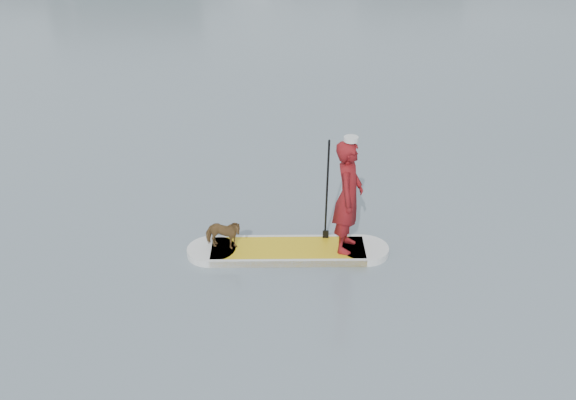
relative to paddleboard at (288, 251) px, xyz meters
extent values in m
plane|color=slate|center=(2.48, 1.75, -0.06)|extent=(140.00, 140.00, 0.00)
cube|color=gold|center=(0.00, 0.00, 0.00)|extent=(2.58, 1.12, 0.12)
cylinder|color=silver|center=(-1.24, 0.16, 0.00)|extent=(0.80, 0.80, 0.12)
cylinder|color=silver|center=(1.24, -0.16, 0.00)|extent=(0.80, 0.80, 0.12)
cube|color=silver|center=(0.05, 0.37, 0.00)|extent=(2.49, 0.38, 0.12)
cube|color=silver|center=(-0.05, -0.37, 0.00)|extent=(2.49, 0.38, 0.12)
imported|color=maroon|center=(0.94, -0.12, 1.00)|extent=(0.68, 0.80, 1.87)
cylinder|color=silver|center=(0.94, -0.12, 1.97)|extent=(0.22, 0.22, 0.07)
imported|color=brown|center=(-1.04, 0.14, 0.32)|extent=(0.68, 0.47, 0.53)
cylinder|color=black|center=(0.66, 0.22, 0.94)|extent=(0.07, 0.30, 1.89)
cube|color=black|center=(0.66, 0.22, 0.04)|extent=(0.10, 0.03, 0.32)
camera|label=1|loc=(-1.25, -8.77, 5.65)|focal=40.00mm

